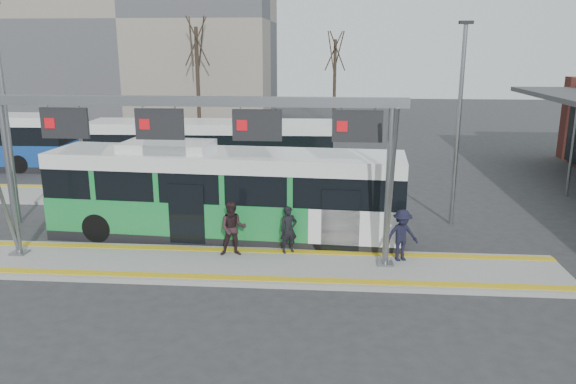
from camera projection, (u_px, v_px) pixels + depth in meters
name	position (u px, v px, depth m)	size (l,w,h in m)	color
ground	(211.00, 267.00, 17.84)	(120.00, 120.00, 0.00)	#2D2D30
platform_main	(211.00, 265.00, 17.82)	(22.00, 3.00, 0.15)	gray
platform_second	(162.00, 197.00, 25.84)	(20.00, 3.00, 0.15)	gray
tactile_main	(211.00, 262.00, 17.80)	(22.00, 2.65, 0.02)	gold
tactile_second	(169.00, 189.00, 26.93)	(20.00, 0.35, 0.02)	gold
gantry	(197.00, 131.00, 17.02)	(13.00, 1.68, 5.20)	slate
apartment_block	(140.00, 19.00, 51.31)	(24.50, 12.50, 18.40)	gray
hero_bus	(225.00, 195.00, 20.30)	(12.82, 3.54, 3.48)	black
bg_bus_green	(212.00, 152.00, 28.92)	(12.46, 3.06, 3.09)	black
passenger_a	(289.00, 230.00, 18.48)	(0.58, 0.38, 1.58)	black
passenger_b	(233.00, 229.00, 18.23)	(0.88, 0.69, 1.81)	black
passenger_c	(402.00, 235.00, 17.79)	(1.09, 0.62, 1.68)	black
tree_left	(196.00, 42.00, 43.69)	(1.40, 1.40, 9.36)	#382B21
tree_mid	(335.00, 52.00, 48.95)	(1.40, 1.40, 8.35)	#382B21
tree_far	(70.00, 57.00, 48.83)	(1.40, 1.40, 7.70)	#382B21
lamp_west	(6.00, 111.00, 21.18)	(0.50, 0.25, 8.38)	slate
lamp_east	(459.00, 120.00, 21.13)	(0.50, 0.25, 7.70)	slate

